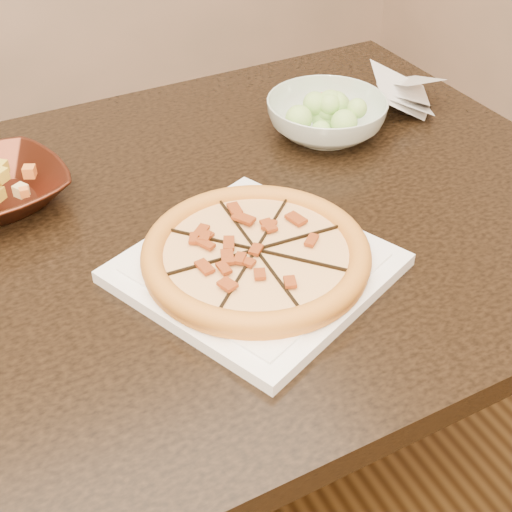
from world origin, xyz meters
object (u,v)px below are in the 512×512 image
object	(u,v)px
dining_table	(160,284)
salad_bowl	(326,117)
pizza	(256,254)
plate	(256,267)

from	to	relation	value
dining_table	salad_bowl	distance (m)	0.42
salad_bowl	pizza	bearing A→B (deg)	-133.87
plate	salad_bowl	xyz separation A→B (m)	(0.28, 0.29, 0.02)
plate	pizza	bearing A→B (deg)	164.79
dining_table	salad_bowl	bearing A→B (deg)	21.10
dining_table	pizza	world-z (taller)	pizza
dining_table	plate	distance (m)	0.21
plate	dining_table	bearing A→B (deg)	121.59
dining_table	salad_bowl	xyz separation A→B (m)	(0.38, 0.14, 0.13)
dining_table	salad_bowl	size ratio (longest dim) A/B	6.85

